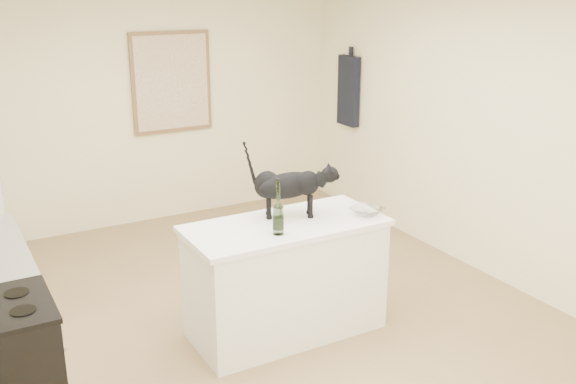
{
  "coord_description": "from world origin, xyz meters",
  "views": [
    {
      "loc": [
        -2.1,
        -4.16,
        2.61
      ],
      "look_at": [
        0.15,
        -0.15,
        1.12
      ],
      "focal_mm": 40.68,
      "sensor_mm": 36.0,
      "label": 1
    }
  ],
  "objects": [
    {
      "name": "wall_back",
      "position": [
        0.0,
        2.75,
        1.3
      ],
      "size": [
        4.5,
        0.0,
        4.5
      ],
      "primitive_type": "plane",
      "rotation": [
        1.57,
        0.0,
        0.0
      ],
      "color": "beige",
      "rests_on": "ground"
    },
    {
      "name": "artwork_frame",
      "position": [
        0.3,
        2.72,
        1.55
      ],
      "size": [
        0.9,
        0.03,
        1.1
      ],
      "primitive_type": "cube",
      "color": "brown",
      "rests_on": "wall_back"
    },
    {
      "name": "island_top",
      "position": [
        0.1,
        -0.2,
        0.88
      ],
      "size": [
        1.5,
        0.7,
        0.04
      ],
      "primitive_type": "cube",
      "color": "white",
      "rests_on": "island_base"
    },
    {
      "name": "black_cat",
      "position": [
        0.19,
        -0.08,
        1.12
      ],
      "size": [
        0.65,
        0.43,
        0.44
      ],
      "primitive_type": null,
      "rotation": [
        0.0,
        0.0,
        -0.43
      ],
      "color": "black",
      "rests_on": "island_top"
    },
    {
      "name": "hanging_garment",
      "position": [
        2.19,
        2.05,
        1.4
      ],
      "size": [
        0.08,
        0.34,
        0.8
      ],
      "primitive_type": "cube",
      "color": "black",
      "rests_on": "wall_right"
    },
    {
      "name": "wine_bottle",
      "position": [
        -0.05,
        -0.37,
        1.08
      ],
      "size": [
        0.09,
        0.09,
        0.36
      ],
      "primitive_type": "cylinder",
      "rotation": [
        0.0,
        0.0,
        -0.22
      ],
      "color": "#325622",
      "rests_on": "island_top"
    },
    {
      "name": "artwork_canvas",
      "position": [
        0.3,
        2.7,
        1.55
      ],
      "size": [
        0.82,
        0.0,
        1.02
      ],
      "primitive_type": "cube",
      "color": "beige",
      "rests_on": "wall_back"
    },
    {
      "name": "stove",
      "position": [
        -1.95,
        -0.6,
        0.45
      ],
      "size": [
        0.6,
        0.6,
        0.9
      ],
      "primitive_type": "cube",
      "color": "black",
      "rests_on": "floor"
    },
    {
      "name": "wall_right",
      "position": [
        2.25,
        0.0,
        1.3
      ],
      "size": [
        0.0,
        5.5,
        5.5
      ],
      "primitive_type": "plane",
      "rotation": [
        1.57,
        0.0,
        -1.57
      ],
      "color": "beige",
      "rests_on": "ground"
    },
    {
      "name": "floor",
      "position": [
        0.0,
        0.0,
        0.0
      ],
      "size": [
        5.5,
        5.5,
        0.0
      ],
      "primitive_type": "plane",
      "color": "#91774D",
      "rests_on": "ground"
    },
    {
      "name": "island_base",
      "position": [
        0.1,
        -0.2,
        0.43
      ],
      "size": [
        1.44,
        0.67,
        0.86
      ],
      "primitive_type": "cube",
      "color": "white",
      "rests_on": "floor"
    },
    {
      "name": "glass_bowl",
      "position": [
        0.73,
        -0.35,
        0.93
      ],
      "size": [
        0.29,
        0.29,
        0.06
      ],
      "primitive_type": "imported",
      "rotation": [
        0.0,
        0.0,
        0.23
      ],
      "color": "silver",
      "rests_on": "island_top"
    }
  ]
}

